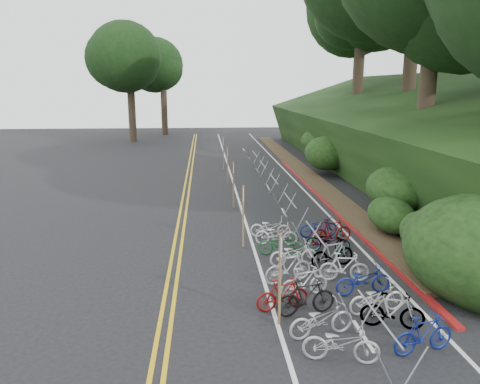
% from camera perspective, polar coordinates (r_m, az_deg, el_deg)
% --- Properties ---
extents(ground, '(120.00, 120.00, 0.00)m').
position_cam_1_polar(ground, '(14.05, -0.38, -13.54)').
color(ground, black).
rests_on(ground, ground).
extents(road_markings, '(7.47, 80.00, 0.01)m').
position_cam_1_polar(road_markings, '(23.55, -0.57, -2.56)').
color(road_markings, gold).
rests_on(road_markings, ground).
extents(red_curb, '(0.25, 28.00, 0.10)m').
position_cam_1_polar(red_curb, '(26.17, 10.28, -1.09)').
color(red_curb, maroon).
rests_on(red_curb, ground).
extents(embankment, '(14.30, 48.14, 9.11)m').
position_cam_1_polar(embankment, '(34.69, 19.24, 6.01)').
color(embankment, black).
rests_on(embankment, ground).
extents(bike_rack_front, '(1.14, 2.77, 1.16)m').
position_cam_1_polar(bike_rack_front, '(11.53, 16.41, -15.67)').
color(bike_rack_front, gray).
rests_on(bike_rack_front, ground).
extents(bike_racks_rest, '(1.14, 23.00, 1.17)m').
position_cam_1_polar(bike_racks_rest, '(26.41, 4.13, 1.00)').
color(bike_racks_rest, gray).
rests_on(bike_racks_rest, ground).
extents(signpost_near, '(0.08, 0.40, 2.56)m').
position_cam_1_polar(signpost_near, '(12.44, 4.89, -9.82)').
color(signpost_near, brown).
rests_on(signpost_near, ground).
extents(signposts_rest, '(0.08, 18.40, 2.50)m').
position_cam_1_polar(signposts_rest, '(27.04, -1.21, 2.55)').
color(signposts_rest, brown).
rests_on(signposts_rest, ground).
extents(bike_front, '(0.76, 1.63, 0.94)m').
position_cam_1_polar(bike_front, '(13.59, 5.21, -12.35)').
color(bike_front, maroon).
rests_on(bike_front, ground).
extents(bike_valet, '(3.42, 10.99, 1.09)m').
position_cam_1_polar(bike_valet, '(15.76, 9.98, -8.85)').
color(bike_valet, '#9E9EA3').
rests_on(bike_valet, ground).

